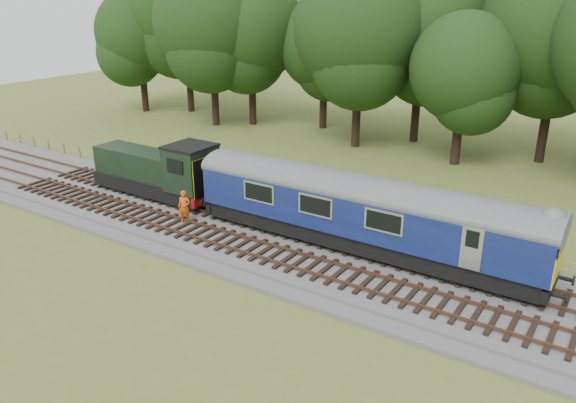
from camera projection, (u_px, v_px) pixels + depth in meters
The scene contains 9 objects.
ground at pixel (250, 238), 30.33m from camera, with size 120.00×120.00×0.00m, color #5B6C27.
ballast at pixel (250, 235), 30.27m from camera, with size 70.00×7.00×0.35m, color #4C4C4F.
track_north at pixel (265, 223), 31.28m from camera, with size 67.20×2.40×0.21m.
track_south at pixel (231, 242), 28.94m from camera, with size 67.20×2.40×0.21m.
fence at pixel (295, 212), 33.85m from camera, with size 64.00×0.12×1.00m, color #6B6054, non-canonical shape.
tree_line at pixel (406, 147), 47.50m from camera, with size 70.00×8.00×18.00m, color black, non-canonical shape.
dmu_railcar at pixel (362, 207), 27.47m from camera, with size 18.05×2.86×3.88m.
shunter_loco at pixel (159, 172), 34.85m from camera, with size 8.91×2.60×3.38m.
worker at pixel (184, 207), 31.11m from camera, with size 0.68×0.45×1.88m, color #F0540C.
Camera 1 is at (16.93, -21.94, 12.68)m, focal length 35.00 mm.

